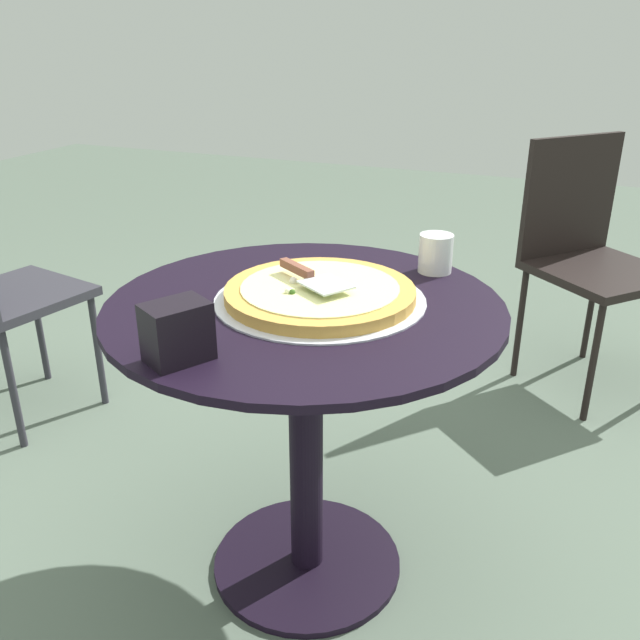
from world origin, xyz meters
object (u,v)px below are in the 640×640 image
object	(u,v)px
pizza_on_tray	(320,294)
patio_chair_near	(588,247)
pizza_server	(310,276)
napkin_dispenser	(177,332)
drinking_cup	(436,253)
patio_table	(305,389)

from	to	relation	value
pizza_on_tray	patio_chair_near	bearing A→B (deg)	-21.81
pizza_server	napkin_dispenser	distance (m)	0.37
pizza_server	drinking_cup	world-z (taller)	drinking_cup
patio_table	pizza_on_tray	bearing A→B (deg)	-46.17
drinking_cup	napkin_dispenser	world-z (taller)	napkin_dispenser
patio_table	pizza_on_tray	size ratio (longest dim) A/B	1.88
pizza_on_tray	pizza_server	bearing A→B (deg)	87.56
pizza_on_tray	drinking_cup	xyz separation A→B (m)	(0.27, -0.18, 0.03)
patio_table	patio_chair_near	xyz separation A→B (m)	(1.30, -0.54, 0.02)
patio_chair_near	pizza_server	bearing A→B (deg)	157.25
patio_table	napkin_dispenser	bearing A→B (deg)	163.39
drinking_cup	patio_chair_near	bearing A→B (deg)	-18.13
patio_chair_near	patio_table	bearing A→B (deg)	157.60
patio_table	napkin_dispenser	xyz separation A→B (m)	(-0.33, 0.10, 0.26)
patio_table	napkin_dispenser	distance (m)	0.43
pizza_on_tray	patio_chair_near	xyz separation A→B (m)	(1.28, -0.51, -0.21)
patio_table	drinking_cup	world-z (taller)	drinking_cup
napkin_dispenser	patio_table	bearing A→B (deg)	-167.38
pizza_server	patio_chair_near	distance (m)	1.41
pizza_server	patio_chair_near	xyz separation A→B (m)	(1.28, -0.54, -0.24)
patio_table	napkin_dispenser	size ratio (longest dim) A/B	7.82
pizza_on_tray	patio_table	bearing A→B (deg)	133.83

